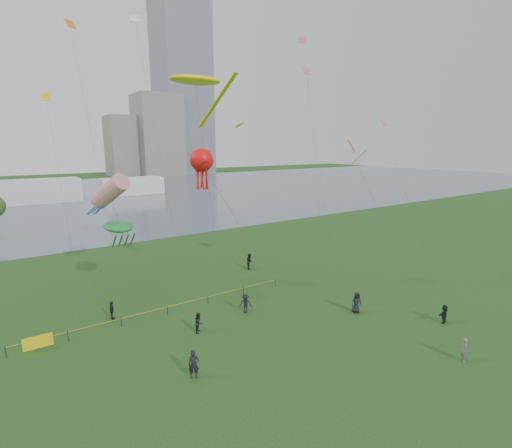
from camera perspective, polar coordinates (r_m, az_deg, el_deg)
ground_plane at (r=28.36m, az=12.14°, el=-19.70°), size 400.00×400.00×0.00m
lake at (r=118.59m, az=-25.28°, el=3.79°), size 400.00×120.00×0.08m
tower at (r=205.87m, az=-11.53°, el=24.57°), size 24.00×24.00×120.00m
building_mid at (r=189.44m, az=-14.84°, el=13.00°), size 20.00×20.00×38.00m
building_low at (r=190.93m, az=-19.41°, el=11.21°), size 16.00×18.00×28.00m
pavilion_left at (r=112.08m, az=-31.06°, el=4.33°), size 22.00×8.00×6.00m
pavilion_right at (r=119.30m, az=-18.58°, el=5.57°), size 18.00×7.00×5.00m
fence at (r=33.24m, az=-23.67°, el=-14.40°), size 24.07×0.07×1.05m
kite_flyer at (r=30.83m, az=29.43°, el=-16.46°), size 0.76×0.74×1.76m
spectator_a at (r=31.15m, az=-8.78°, el=-14.75°), size 0.99×1.02×1.65m
spectator_b at (r=33.98m, az=-1.62°, el=-12.12°), size 1.29×1.22×1.75m
spectator_c at (r=35.11m, az=-21.30°, el=-12.28°), size 0.49×0.99×1.63m
spectator_d at (r=35.13m, az=15.20°, el=-11.56°), size 1.11×0.93×1.94m
spectator_e at (r=35.98m, az=26.98°, el=-12.23°), size 1.54×0.74×1.59m
spectator_f at (r=25.83m, az=-9.56°, el=-20.54°), size 0.83×0.71×1.92m
spectator_g at (r=45.14m, az=-0.99°, el=-5.75°), size 1.07×1.17×1.94m
kite_stingray at (r=38.56m, az=-9.27°, el=20.93°), size 5.31×10.13×21.31m
kite_windsock at (r=40.34m, az=-21.58°, el=4.66°), size 4.26×8.34×12.10m
kite_creature at (r=37.43m, az=-20.45°, el=-0.39°), size 6.89×6.71×7.69m
kite_octopus at (r=37.16m, az=-8.36°, el=9.62°), size 6.81×7.01×14.53m
kite_delta at (r=34.75m, az=15.17°, el=10.03°), size 2.30×11.69×15.27m
small_kites at (r=40.23m, az=-9.00°, el=22.43°), size 41.60×11.75×11.13m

